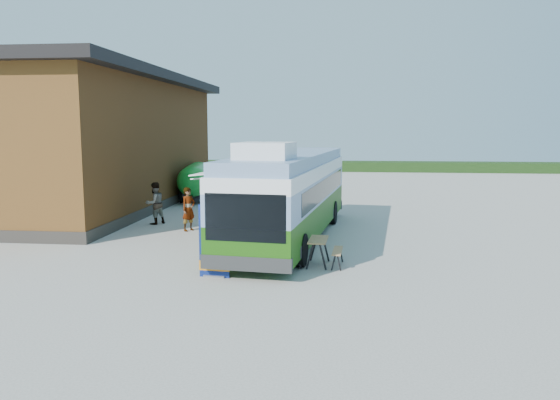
# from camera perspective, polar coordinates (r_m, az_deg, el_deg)

# --- Properties ---
(ground) EXTENTS (100.00, 100.00, 0.00)m
(ground) POSITION_cam_1_polar(r_m,az_deg,el_deg) (20.51, -2.98, -5.11)
(ground) COLOR #BCB7AD
(ground) RESTS_ON ground
(barn) EXTENTS (9.60, 21.20, 7.50)m
(barn) POSITION_cam_1_polar(r_m,az_deg,el_deg) (32.78, -18.61, 5.58)
(barn) COLOR brown
(barn) RESTS_ON ground
(hedge) EXTENTS (40.00, 3.00, 1.00)m
(hedge) POSITION_cam_1_polar(r_m,az_deg,el_deg) (58.08, 10.98, 3.46)
(hedge) COLOR #264419
(hedge) RESTS_ON ground
(bus) EXTENTS (4.23, 13.31, 4.02)m
(bus) POSITION_cam_1_polar(r_m,az_deg,el_deg) (21.97, 1.06, 0.83)
(bus) COLOR #276C12
(bus) RESTS_ON ground
(awning) EXTENTS (3.17, 4.60, 0.53)m
(awning) POSITION_cam_1_polar(r_m,az_deg,el_deg) (22.50, -4.01, 3.56)
(awning) COLOR white
(awning) RESTS_ON ground
(banner) EXTENTS (0.96, 0.25, 2.21)m
(banner) POSITION_cam_1_polar(r_m,az_deg,el_deg) (16.57, -6.91, -5.00)
(banner) COLOR navy
(banner) RESTS_ON ground
(picnic_table) EXTENTS (1.63, 1.46, 0.88)m
(picnic_table) POSITION_cam_1_polar(r_m,az_deg,el_deg) (17.95, 4.01, -4.79)
(picnic_table) COLOR tan
(picnic_table) RESTS_ON ground
(person_a) EXTENTS (0.76, 0.84, 1.92)m
(person_a) POSITION_cam_1_polar(r_m,az_deg,el_deg) (24.20, -9.54, -0.95)
(person_a) COLOR #999999
(person_a) RESTS_ON ground
(person_b) EXTENTS (1.18, 1.22, 1.97)m
(person_b) POSITION_cam_1_polar(r_m,az_deg,el_deg) (26.19, -12.95, -0.34)
(person_b) COLOR #999999
(person_b) RESTS_ON ground
(slurry_tanker) EXTENTS (2.50, 6.11, 2.28)m
(slurry_tanker) POSITION_cam_1_polar(r_m,az_deg,el_deg) (34.46, -8.80, 2.16)
(slurry_tanker) COLOR green
(slurry_tanker) RESTS_ON ground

